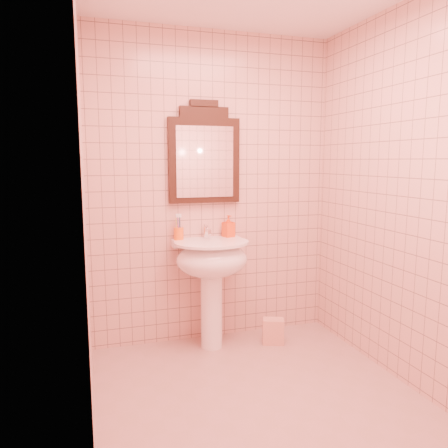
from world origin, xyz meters
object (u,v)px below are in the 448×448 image
object	(u,v)px
mirror	(204,156)
toothbrush_cup	(179,233)
soap_dispenser	(228,226)
pedestal_sink	(212,267)
towel	(273,331)

from	to	relation	value
mirror	toothbrush_cup	size ratio (longest dim) A/B	4.48
mirror	soap_dispenser	distance (m)	0.60
mirror	toothbrush_cup	xyz separation A→B (m)	(-0.23, -0.05, -0.61)
pedestal_sink	mirror	world-z (taller)	mirror
pedestal_sink	toothbrush_cup	bearing A→B (deg)	145.72
toothbrush_cup	soap_dispenser	distance (m)	0.42
pedestal_sink	soap_dispenser	bearing A→B (deg)	39.14
pedestal_sink	mirror	size ratio (longest dim) A/B	1.07
pedestal_sink	towel	bearing A→B (deg)	-9.29
pedestal_sink	towel	size ratio (longest dim) A/B	4.19
pedestal_sink	towel	world-z (taller)	pedestal_sink
toothbrush_cup	soap_dispenser	bearing A→B (deg)	-0.22
pedestal_sink	toothbrush_cup	distance (m)	0.37
mirror	towel	world-z (taller)	mirror
mirror	pedestal_sink	bearing A→B (deg)	-90.00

